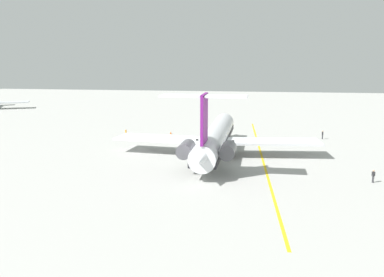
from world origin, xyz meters
name	(u,v)px	position (x,y,z in m)	size (l,w,h in m)	color
ground	(288,155)	(0.00, 0.00, 0.00)	(281.29, 281.29, 0.00)	#ADADA8
main_jetliner	(215,138)	(-3.18, 12.09, 3.12)	(39.16, 34.92, 11.44)	silver
ground_crew_near_nose	(126,132)	(11.66, 32.00, 1.09)	(0.42, 0.27, 1.71)	black
ground_crew_near_tail	(323,134)	(15.77, -7.53, 1.11)	(0.39, 0.28, 1.76)	black
ground_crew_portside	(373,174)	(-15.43, -9.95, 1.10)	(0.28, 0.43, 1.74)	black
safety_cone_nose	(171,133)	(16.89, 23.73, 0.28)	(0.40, 0.40, 0.55)	#EA590F
taxiway_centreline	(262,156)	(-2.08, 4.41, 0.00)	(73.00, 0.36, 0.01)	gold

